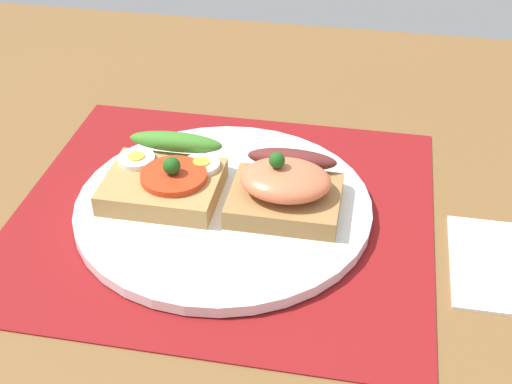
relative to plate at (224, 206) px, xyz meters
The scene contains 5 objects.
ground_plane 2.42cm from the plate, ahead, with size 120.00×90.00×3.20cm, color brown.
placemat 0.67cm from the plate, ahead, with size 37.67×34.29×0.30cm, color maroon.
plate is the anchor object (origin of this frame).
sandwich_egg_tomato 5.91cm from the plate, behind, with size 10.27×9.91×4.16cm.
sandwich_salmon 6.17cm from the plate, ahead, with size 9.70×9.31×5.79cm.
Camera 1 is at (12.34, -49.66, 39.32)cm, focal length 49.47 mm.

